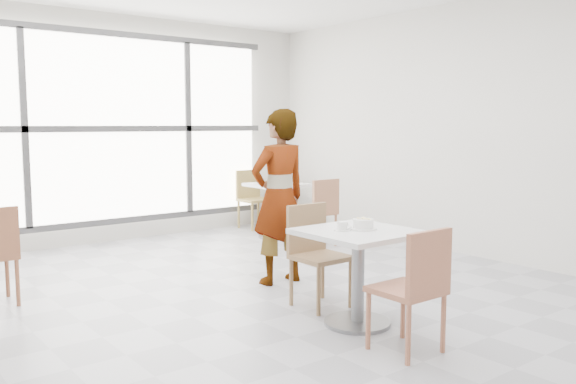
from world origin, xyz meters
TOP-DOWN VIEW (x-y plane):
  - floor at (0.00, 0.00)m, footprint 7.00×7.00m
  - wall_back at (0.00, 3.50)m, footprint 6.00×0.00m
  - wall_right at (3.00, 0.00)m, footprint 0.00×7.00m
  - window at (0.00, 3.44)m, footprint 4.60×0.07m
  - main_table at (0.18, -0.95)m, footprint 0.80×0.80m
  - chair_near at (0.06, -1.63)m, footprint 0.42×0.42m
  - chair_far at (0.26, -0.33)m, footprint 0.42×0.42m
  - oatmeal_bowl at (0.23, -0.95)m, footprint 0.21×0.21m
  - coffee_cup at (0.07, -0.88)m, footprint 0.16×0.13m
  - person at (0.46, 0.43)m, footprint 0.63×0.42m
  - bg_table_right at (1.88, 2.35)m, footprint 0.70×0.70m
  - bg_chair_right_near at (1.94, 1.51)m, footprint 0.42×0.42m
  - bg_chair_right_far at (2.05, 3.20)m, footprint 0.42×0.42m
  - plant_right at (2.63, 3.10)m, footprint 0.54×0.54m

SIDE VIEW (x-z plane):
  - floor at x=0.00m, z-range 0.00..0.00m
  - plant_right at x=2.63m, z-range 0.00..0.74m
  - bg_table_right at x=1.88m, z-range 0.11..0.86m
  - chair_near at x=0.06m, z-range 0.07..0.94m
  - chair_far at x=0.26m, z-range 0.07..0.94m
  - bg_chair_right_near at x=1.94m, z-range 0.07..0.94m
  - bg_chair_right_far at x=2.05m, z-range 0.07..0.94m
  - main_table at x=0.18m, z-range 0.15..0.90m
  - coffee_cup at x=0.07m, z-range 0.75..0.81m
  - oatmeal_bowl at x=0.23m, z-range 0.75..0.84m
  - person at x=0.46m, z-range 0.00..1.71m
  - window at x=0.00m, z-range 0.24..2.76m
  - wall_back at x=0.00m, z-range -1.50..4.50m
  - wall_right at x=3.00m, z-range -2.00..5.00m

